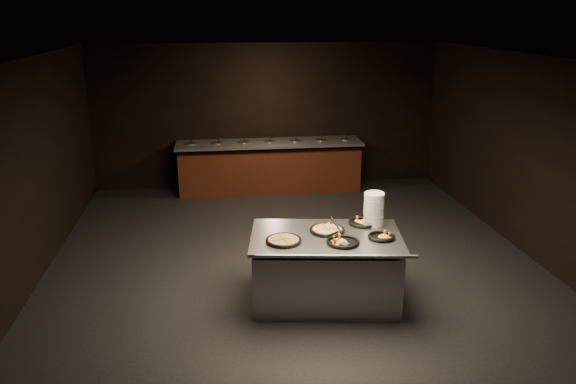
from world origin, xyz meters
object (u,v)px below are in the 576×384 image
plate_stack (374,209)px  serving_counter (325,270)px  pan_veggie_whole (284,240)px  pan_cheese_whole (327,230)px

plate_stack → serving_counter: bearing=-156.9°
plate_stack → pan_veggie_whole: (-1.21, -0.41, -0.19)m
serving_counter → plate_stack: plate_stack is taller
pan_cheese_whole → pan_veggie_whole: bearing=-156.1°
serving_counter → pan_cheese_whole: 0.50m
serving_counter → pan_veggie_whole: 0.73m
plate_stack → pan_veggie_whole: size_ratio=0.98×
plate_stack → pan_cheese_whole: bearing=-166.5°
pan_veggie_whole → pan_cheese_whole: same height
serving_counter → pan_veggie_whole: pan_veggie_whole is taller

